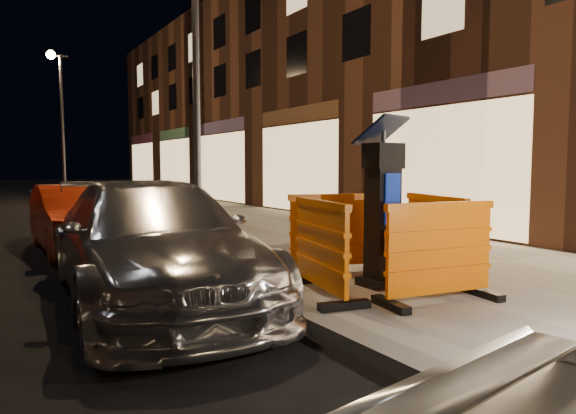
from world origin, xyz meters
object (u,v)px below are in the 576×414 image
barrier_front (440,253)px  barrier_back (337,233)px  parking_kiosk (383,207)px  car_red (80,251)px  car_silver (153,301)px  barrier_kerbside (321,248)px  barrier_bldgside (435,236)px

barrier_front → barrier_back: same height
parking_kiosk → car_red: size_ratio=0.51×
barrier_back → car_red: barrier_back is taller
car_silver → parking_kiosk: bearing=-23.6°
barrier_kerbside → parking_kiosk: bearing=-78.4°
barrier_back → car_silver: bearing=-172.1°
car_red → barrier_front: bearing=-68.5°
barrier_front → barrier_kerbside: bearing=143.6°
barrier_back → car_red: bearing=136.2°
barrier_back → barrier_kerbside: bearing=-118.4°
barrier_kerbside → barrier_bldgside: same height
barrier_back → parking_kiosk: bearing=-73.4°
parking_kiosk → car_silver: bearing=165.9°
barrier_front → barrier_back: size_ratio=1.00×
parking_kiosk → barrier_kerbside: (-0.95, 0.00, -0.45)m
barrier_front → car_silver: size_ratio=0.28×
barrier_kerbside → barrier_front: bearing=-123.4°
barrier_kerbside → barrier_bldgside: bearing=-78.4°
parking_kiosk → barrier_bldgside: size_ratio=1.40×
barrier_front → car_silver: (-2.55, 2.29, -0.71)m
parking_kiosk → barrier_front: parking_kiosk is taller
barrier_bldgside → car_silver: barrier_bldgside is taller
barrier_bldgside → car_silver: size_ratio=0.28×
parking_kiosk → barrier_back: bearing=103.6°
barrier_back → barrier_bldgside: bearing=-28.4°
parking_kiosk → car_red: parking_kiosk is taller
barrier_front → parking_kiosk: bearing=98.6°
parking_kiosk → car_red: 6.42m
barrier_back → car_red: 5.52m
car_silver → barrier_front: bearing=-37.8°
barrier_back → barrier_bldgside: (0.95, -0.95, 0.00)m
barrier_front → barrier_bldgside: 1.34m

